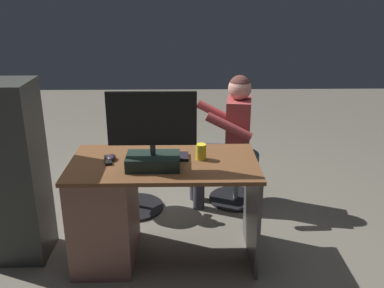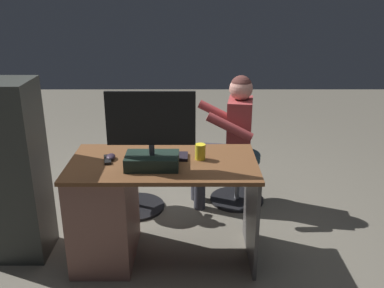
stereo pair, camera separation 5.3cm
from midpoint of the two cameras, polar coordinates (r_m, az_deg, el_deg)
The scene contains 12 objects.
ground_plane at distance 3.46m, azimuth -3.73°, elevation -11.69°, with size 10.00×10.00×0.00m, color #676255.
desk at distance 3.04m, azimuth -10.29°, elevation -8.30°, with size 1.26×0.66×0.73m.
monitor at distance 2.71m, azimuth -5.85°, elevation 0.22°, with size 0.56×0.21×0.50m.
keyboard at distance 2.92m, azimuth -5.13°, elevation -1.70°, with size 0.42×0.14×0.02m, color black.
computer_mouse at distance 2.93m, azimuth -11.26°, elevation -1.77°, with size 0.06×0.10×0.04m, color #2F2330.
cup at distance 2.87m, azimuth 0.68°, elevation -1.04°, with size 0.07×0.07×0.11m, color yellow.
tv_remote at distance 2.91m, azimuth -11.67°, elevation -2.13°, with size 0.04×0.15×0.02m, color black.
office_chair_teddy at distance 3.72m, azimuth -8.14°, elevation -5.11°, with size 0.49×0.49×0.46m.
teddy_bear at distance 3.59m, azimuth -8.40°, elevation 0.14°, with size 0.24×0.25×0.35m.
visitor_chair at distance 3.84m, azimuth 5.56°, elevation -4.01°, with size 0.48×0.48×0.46m.
person at distance 3.66m, azimuth 4.57°, elevation 1.94°, with size 0.54×0.53×1.15m.
equipment_rack at distance 3.18m, azimuth -23.70°, elevation -3.62°, with size 0.44×0.36×1.27m, color #2F322E.
Camera 1 is at (-0.14, 2.93, 1.83)m, focal length 39.89 mm.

